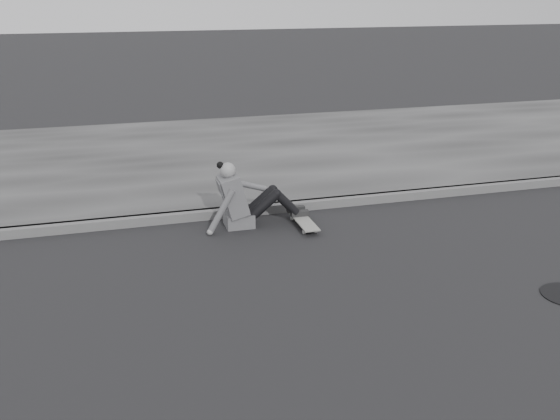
# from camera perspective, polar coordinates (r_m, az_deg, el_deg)

# --- Properties ---
(ground) EXTENTS (80.00, 80.00, 0.00)m
(ground) POSITION_cam_1_polar(r_m,az_deg,el_deg) (6.60, 10.85, -7.04)
(ground) COLOR black
(ground) RESTS_ON ground
(curb) EXTENTS (24.00, 0.16, 0.12)m
(curb) POSITION_cam_1_polar(r_m,az_deg,el_deg) (8.77, 3.48, 0.58)
(curb) COLOR #525252
(curb) RESTS_ON ground
(sidewalk) EXTENTS (24.00, 6.00, 0.12)m
(sidewalk) POSITION_cam_1_polar(r_m,az_deg,el_deg) (11.54, -1.44, 5.34)
(sidewalk) COLOR #373737
(sidewalk) RESTS_ON ground
(skateboard) EXTENTS (0.20, 0.78, 0.09)m
(skateboard) POSITION_cam_1_polar(r_m,az_deg,el_deg) (8.08, 2.16, -1.03)
(skateboard) COLOR #A09F9A
(skateboard) RESTS_ON ground
(seated_woman) EXTENTS (1.38, 0.46, 0.88)m
(seated_woman) POSITION_cam_1_polar(r_m,az_deg,el_deg) (8.02, -3.35, 1.00)
(seated_woman) COLOR #505052
(seated_woman) RESTS_ON ground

